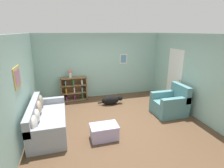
% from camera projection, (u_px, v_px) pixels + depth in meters
% --- Properties ---
extents(ground_plane, '(14.00, 14.00, 0.00)m').
position_uv_depth(ground_plane, '(115.00, 119.00, 5.49)').
color(ground_plane, brown).
extents(wall_back, '(5.60, 0.13, 2.60)m').
position_uv_depth(wall_back, '(100.00, 66.00, 7.19)').
color(wall_back, '#93BCB2').
rests_on(wall_back, ground_plane).
extents(wall_left, '(0.13, 5.00, 2.60)m').
position_uv_depth(wall_left, '(20.00, 87.00, 4.45)').
color(wall_left, '#93BCB2').
rests_on(wall_left, ground_plane).
extents(wall_right, '(0.16, 5.00, 2.60)m').
position_uv_depth(wall_right, '(189.00, 74.00, 5.79)').
color(wall_right, '#93BCB2').
rests_on(wall_right, ground_plane).
extents(couch, '(0.88, 2.02, 0.84)m').
position_uv_depth(couch, '(46.00, 121.00, 4.76)').
color(couch, '#9399A3').
rests_on(couch, ground_plane).
extents(bookshelf, '(1.00, 0.30, 0.93)m').
position_uv_depth(bookshelf, '(74.00, 89.00, 6.96)').
color(bookshelf, olive).
rests_on(bookshelf, ground_plane).
extents(recliner_chair, '(0.99, 0.86, 0.99)m').
position_uv_depth(recliner_chair, '(171.00, 104.00, 5.80)').
color(recliner_chair, slate).
rests_on(recliner_chair, ground_plane).
extents(coffee_table, '(0.71, 0.46, 0.38)m').
position_uv_depth(coffee_table, '(104.00, 131.00, 4.47)').
color(coffee_table, '#ADA3CC').
rests_on(coffee_table, ground_plane).
extents(dog, '(0.98, 0.30, 0.33)m').
position_uv_depth(dog, '(111.00, 100.00, 6.59)').
color(dog, black).
rests_on(dog, ground_plane).
extents(vase, '(0.15, 0.15, 0.33)m').
position_uv_depth(vase, '(70.00, 73.00, 6.72)').
color(vase, silver).
rests_on(vase, bookshelf).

